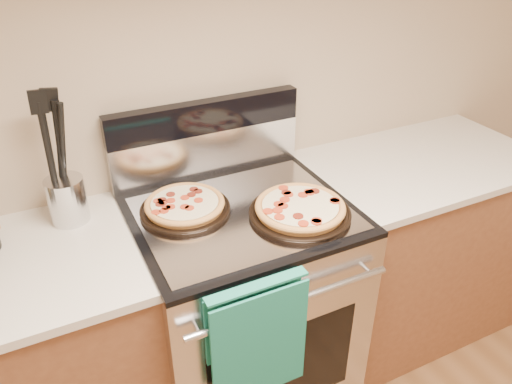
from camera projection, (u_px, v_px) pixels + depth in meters
name	position (u px, v px, depth m)	size (l,w,h in m)	color
wall_back	(198.00, 64.00, 1.81)	(4.00, 4.00, 0.00)	tan
range_body	(242.00, 309.00, 2.00)	(0.76, 0.68, 0.90)	#B7B7BC
oven_window	(283.00, 370.00, 1.74)	(0.56, 0.01, 0.40)	black
cooktop	(241.00, 212.00, 1.76)	(0.76, 0.68, 0.02)	black
backsplash_lower	(207.00, 152.00, 1.95)	(0.76, 0.06, 0.18)	silver
backsplash_upper	(205.00, 116.00, 1.88)	(0.76, 0.06, 0.12)	black
oven_handle	(292.00, 302.00, 1.53)	(0.03, 0.03, 0.70)	silver
dish_towel	(257.00, 338.00, 1.53)	(0.32, 0.05, 0.42)	#167165
foil_sheet	(244.00, 213.00, 1.73)	(0.70, 0.55, 0.01)	gray
cabinet_right	(408.00, 248.00, 2.36)	(1.00, 0.62, 0.88)	brown
countertop_right	(425.00, 162.00, 2.13)	(1.02, 0.64, 0.03)	beige
pepperoni_pizza_back	(185.00, 206.00, 1.73)	(0.31, 0.31, 0.04)	#B57837
pepperoni_pizza_front	(300.00, 210.00, 1.71)	(0.35, 0.35, 0.05)	#B57837
utensil_crock	(67.00, 200.00, 1.68)	(0.13, 0.13, 0.16)	silver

